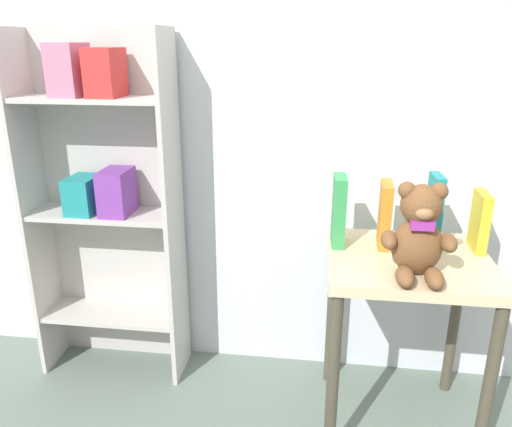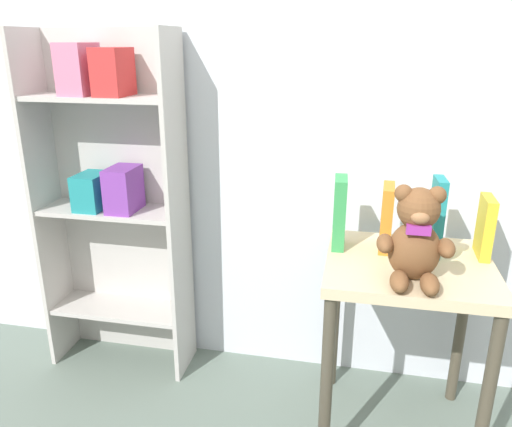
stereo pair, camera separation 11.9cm
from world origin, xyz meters
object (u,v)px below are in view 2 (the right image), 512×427
(book_standing_green, at_px, (339,213))
(book_standing_yellow, at_px, (485,227))
(book_standing_orange, at_px, (387,218))
(book_standing_teal, at_px, (437,217))
(bookshelf_side, at_px, (113,188))
(teddy_bear, at_px, (416,239))
(display_table, at_px, (406,294))

(book_standing_green, bearing_deg, book_standing_yellow, -0.68)
(book_standing_orange, bearing_deg, book_standing_teal, -2.90)
(bookshelf_side, distance_m, book_standing_teal, 1.24)
(book_standing_orange, xyz_separation_m, book_standing_teal, (0.16, -0.02, 0.02))
(bookshelf_side, bearing_deg, book_standing_teal, -6.79)
(book_standing_teal, height_order, book_standing_yellow, book_standing_teal)
(teddy_bear, xyz_separation_m, book_standing_green, (-0.23, 0.22, -0.01))
(book_standing_yellow, bearing_deg, book_standing_green, -176.70)
(book_standing_teal, bearing_deg, book_standing_orange, 172.05)
(book_standing_orange, bearing_deg, display_table, -48.51)
(bookshelf_side, distance_m, display_table, 1.20)
(teddy_bear, relative_size, book_standing_teal, 1.11)
(bookshelf_side, bearing_deg, book_standing_orange, -6.97)
(display_table, bearing_deg, teddy_bear, -92.43)
(teddy_bear, bearing_deg, bookshelf_side, 162.51)
(display_table, relative_size, book_standing_orange, 2.98)
(teddy_bear, distance_m, book_standing_green, 0.32)
(bookshelf_side, height_order, book_standing_yellow, bookshelf_side)
(teddy_bear, xyz_separation_m, book_standing_yellow, (0.24, 0.23, -0.03))
(bookshelf_side, bearing_deg, book_standing_green, -8.85)
(bookshelf_side, bearing_deg, book_standing_yellow, -5.24)
(book_standing_green, xyz_separation_m, book_standing_orange, (0.16, 0.01, -0.01))
(display_table, xyz_separation_m, book_standing_orange, (-0.08, 0.10, 0.23))
(book_standing_orange, height_order, book_standing_teal, book_standing_teal)
(bookshelf_side, height_order, book_standing_teal, bookshelf_side)
(book_standing_orange, relative_size, book_standing_yellow, 1.11)
(book_standing_orange, bearing_deg, book_standing_green, -173.30)
(book_standing_teal, relative_size, book_standing_yellow, 1.29)
(display_table, xyz_separation_m, book_standing_green, (-0.24, 0.09, 0.24))
(display_table, bearing_deg, book_standing_green, 159.87)
(book_standing_teal, xyz_separation_m, book_standing_yellow, (0.16, 0.02, -0.03))
(book_standing_yellow, bearing_deg, book_standing_orange, -177.83)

